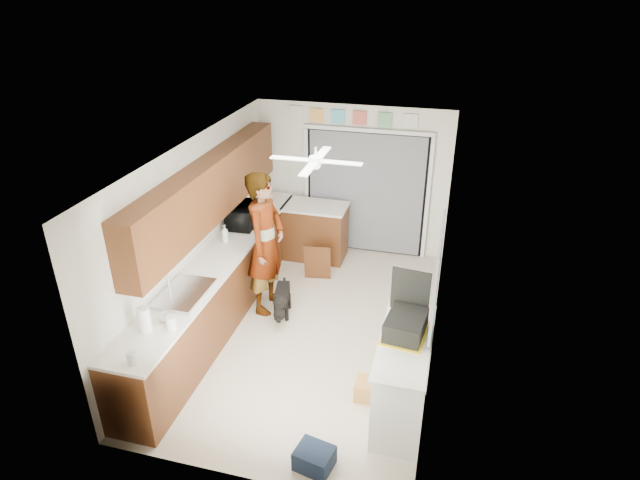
# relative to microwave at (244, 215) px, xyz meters

# --- Properties ---
(floor) EXTENTS (5.00, 5.00, 0.00)m
(floor) POSITION_rel_microwave_xyz_m (1.33, -0.99, -1.10)
(floor) COLOR beige
(floor) RESTS_ON ground
(ceiling) EXTENTS (5.00, 5.00, 0.00)m
(ceiling) POSITION_rel_microwave_xyz_m (1.33, -0.99, 1.40)
(ceiling) COLOR white
(ceiling) RESTS_ON ground
(wall_back) EXTENTS (3.20, 0.00, 3.20)m
(wall_back) POSITION_rel_microwave_xyz_m (1.33, 1.51, 0.15)
(wall_back) COLOR white
(wall_back) RESTS_ON ground
(wall_front) EXTENTS (3.20, 0.00, 3.20)m
(wall_front) POSITION_rel_microwave_xyz_m (1.33, -3.49, 0.15)
(wall_front) COLOR white
(wall_front) RESTS_ON ground
(wall_left) EXTENTS (0.00, 5.00, 5.00)m
(wall_left) POSITION_rel_microwave_xyz_m (-0.27, -0.99, 0.15)
(wall_left) COLOR white
(wall_left) RESTS_ON ground
(wall_right) EXTENTS (0.00, 5.00, 5.00)m
(wall_right) POSITION_rel_microwave_xyz_m (2.93, -0.99, 0.15)
(wall_right) COLOR white
(wall_right) RESTS_ON ground
(left_base_cabinets) EXTENTS (0.60, 4.80, 0.90)m
(left_base_cabinets) POSITION_rel_microwave_xyz_m (0.03, -0.99, -0.65)
(left_base_cabinets) COLOR #5D2E16
(left_base_cabinets) RESTS_ON floor
(left_countertop) EXTENTS (0.62, 4.80, 0.04)m
(left_countertop) POSITION_rel_microwave_xyz_m (0.04, -0.99, -0.18)
(left_countertop) COLOR white
(left_countertop) RESTS_ON left_base_cabinets
(upper_cabinets) EXTENTS (0.32, 4.00, 0.80)m
(upper_cabinets) POSITION_rel_microwave_xyz_m (-0.11, -0.79, 0.70)
(upper_cabinets) COLOR #5D2E16
(upper_cabinets) RESTS_ON wall_left
(sink_basin) EXTENTS (0.50, 0.76, 0.06)m
(sink_basin) POSITION_rel_microwave_xyz_m (0.04, -1.99, -0.15)
(sink_basin) COLOR silver
(sink_basin) RESTS_ON left_countertop
(faucet) EXTENTS (0.03, 0.03, 0.22)m
(faucet) POSITION_rel_microwave_xyz_m (-0.15, -1.99, -0.05)
(faucet) COLOR silver
(faucet) RESTS_ON left_countertop
(peninsula_base) EXTENTS (1.00, 0.60, 0.90)m
(peninsula_base) POSITION_rel_microwave_xyz_m (0.83, 1.01, -0.65)
(peninsula_base) COLOR #5D2E16
(peninsula_base) RESTS_ON floor
(peninsula_top) EXTENTS (1.04, 0.64, 0.04)m
(peninsula_top) POSITION_rel_microwave_xyz_m (0.83, 1.01, -0.18)
(peninsula_top) COLOR white
(peninsula_top) RESTS_ON peninsula_base
(back_opening_recess) EXTENTS (2.00, 0.06, 2.10)m
(back_opening_recess) POSITION_rel_microwave_xyz_m (1.58, 1.48, -0.05)
(back_opening_recess) COLOR black
(back_opening_recess) RESTS_ON wall_back
(curtain_panel) EXTENTS (1.90, 0.03, 2.05)m
(curtain_panel) POSITION_rel_microwave_xyz_m (1.58, 1.44, -0.05)
(curtain_panel) COLOR gray
(curtain_panel) RESTS_ON wall_back
(door_trim_left) EXTENTS (0.06, 0.04, 2.10)m
(door_trim_left) POSITION_rel_microwave_xyz_m (0.56, 1.45, -0.05)
(door_trim_left) COLOR white
(door_trim_left) RESTS_ON wall_back
(door_trim_right) EXTENTS (0.06, 0.04, 2.10)m
(door_trim_right) POSITION_rel_microwave_xyz_m (2.60, 1.45, -0.05)
(door_trim_right) COLOR white
(door_trim_right) RESTS_ON wall_back
(door_trim_head) EXTENTS (2.10, 0.04, 0.06)m
(door_trim_head) POSITION_rel_microwave_xyz_m (1.58, 1.45, 1.02)
(door_trim_head) COLOR white
(door_trim_head) RESTS_ON wall_back
(header_frame_0) EXTENTS (0.22, 0.02, 0.22)m
(header_frame_0) POSITION_rel_microwave_xyz_m (0.73, 1.48, 1.20)
(header_frame_0) COLOR #F7B252
(header_frame_0) RESTS_ON wall_back
(header_frame_1) EXTENTS (0.22, 0.02, 0.22)m
(header_frame_1) POSITION_rel_microwave_xyz_m (1.08, 1.48, 1.20)
(header_frame_1) COLOR #51C8D8
(header_frame_1) RESTS_ON wall_back
(header_frame_2) EXTENTS (0.22, 0.02, 0.22)m
(header_frame_2) POSITION_rel_microwave_xyz_m (1.43, 1.48, 1.20)
(header_frame_2) COLOR #D85B51
(header_frame_2) RESTS_ON wall_back
(header_frame_3) EXTENTS (0.22, 0.02, 0.22)m
(header_frame_3) POSITION_rel_microwave_xyz_m (1.83, 1.48, 1.20)
(header_frame_3) COLOR #65B179
(header_frame_3) RESTS_ON wall_back
(header_frame_4) EXTENTS (0.22, 0.02, 0.22)m
(header_frame_4) POSITION_rel_microwave_xyz_m (2.23, 1.48, 1.20)
(header_frame_4) COLOR white
(header_frame_4) RESTS_ON wall_back
(route66_sign) EXTENTS (0.22, 0.02, 0.26)m
(route66_sign) POSITION_rel_microwave_xyz_m (0.38, 1.48, 1.20)
(route66_sign) COLOR silver
(route66_sign) RESTS_ON wall_back
(right_counter_base) EXTENTS (0.50, 1.40, 0.90)m
(right_counter_base) POSITION_rel_microwave_xyz_m (2.68, -2.19, -0.65)
(right_counter_base) COLOR white
(right_counter_base) RESTS_ON floor
(right_counter_top) EXTENTS (0.54, 1.44, 0.04)m
(right_counter_top) POSITION_rel_microwave_xyz_m (2.67, -2.19, -0.18)
(right_counter_top) COLOR white
(right_counter_top) RESTS_ON right_counter_base
(abstract_painting) EXTENTS (0.03, 1.15, 0.95)m
(abstract_painting) POSITION_rel_microwave_xyz_m (2.91, -1.99, 0.55)
(abstract_painting) COLOR #E7557F
(abstract_painting) RESTS_ON wall_right
(ceiling_fan) EXTENTS (1.14, 1.14, 0.24)m
(ceiling_fan) POSITION_rel_microwave_xyz_m (1.33, -0.79, 1.22)
(ceiling_fan) COLOR white
(ceiling_fan) RESTS_ON ceiling
(microwave) EXTENTS (0.43, 0.61, 0.33)m
(microwave) POSITION_rel_microwave_xyz_m (0.00, 0.00, 0.00)
(microwave) COLOR black
(microwave) RESTS_ON left_countertop
(soap_bottle) EXTENTS (0.13, 0.13, 0.26)m
(soap_bottle) POSITION_rel_microwave_xyz_m (-0.05, -0.58, -0.04)
(soap_bottle) COLOR silver
(soap_bottle) RESTS_ON left_countertop
(cup) EXTENTS (0.15, 0.15, 0.10)m
(cup) POSITION_rel_microwave_xyz_m (0.09, -2.52, -0.12)
(cup) COLOR white
(cup) RESTS_ON left_countertop
(jar_a) EXTENTS (0.12, 0.12, 0.15)m
(jar_a) POSITION_rel_microwave_xyz_m (0.23, -2.64, -0.09)
(jar_a) COLOR silver
(jar_a) RESTS_ON left_countertop
(jar_b) EXTENTS (0.11, 0.11, 0.13)m
(jar_b) POSITION_rel_microwave_xyz_m (0.13, -3.24, -0.10)
(jar_b) COLOR silver
(jar_b) RESTS_ON left_countertop
(paper_towel_roll) EXTENTS (0.15, 0.15, 0.29)m
(paper_towel_roll) POSITION_rel_microwave_xyz_m (-0.02, -2.74, -0.02)
(paper_towel_roll) COLOR white
(paper_towel_roll) RESTS_ON left_countertop
(suitcase) EXTENTS (0.44, 0.55, 0.22)m
(suitcase) POSITION_rel_microwave_xyz_m (2.65, -2.09, -0.05)
(suitcase) COLOR black
(suitcase) RESTS_ON right_counter_top
(suitcase_rim) EXTENTS (0.50, 0.63, 0.02)m
(suitcase_rim) POSITION_rel_microwave_xyz_m (2.65, -2.09, -0.16)
(suitcase_rim) COLOR yellow
(suitcase_rim) RESTS_ON suitcase
(suitcase_lid) EXTENTS (0.42, 0.08, 0.50)m
(suitcase_lid) POSITION_rel_microwave_xyz_m (2.65, -1.80, 0.20)
(suitcase_lid) COLOR black
(suitcase_lid) RESTS_ON suitcase
(cardboard_box) EXTENTS (0.36, 0.27, 0.22)m
(cardboard_box) POSITION_rel_microwave_xyz_m (2.33, -2.12, -0.99)
(cardboard_box) COLOR gold
(cardboard_box) RESTS_ON floor
(navy_crate) EXTENTS (0.41, 0.36, 0.22)m
(navy_crate) POSITION_rel_microwave_xyz_m (1.96, -3.19, -1.00)
(navy_crate) COLOR black
(navy_crate) RESTS_ON floor
(cabinet_door_panel) EXTENTS (0.43, 0.22, 0.61)m
(cabinet_door_panel) POSITION_rel_microwave_xyz_m (1.07, 0.24, -0.80)
(cabinet_door_panel) COLOR #5D2E16
(cabinet_door_panel) RESTS_ON floor
(man) EXTENTS (0.56, 0.79, 2.05)m
(man) POSITION_rel_microwave_xyz_m (0.58, -0.65, -0.08)
(man) COLOR white
(man) RESTS_ON floor
(dog) EXTENTS (0.37, 0.64, 0.47)m
(dog) POSITION_rel_microwave_xyz_m (0.83, -0.78, -0.87)
(dog) COLOR black
(dog) RESTS_ON floor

